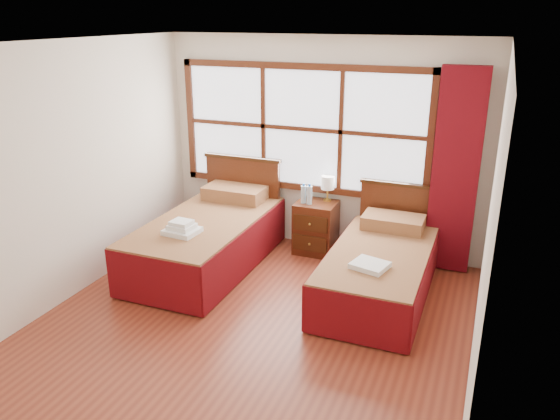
% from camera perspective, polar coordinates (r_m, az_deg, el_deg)
% --- Properties ---
extents(floor, '(4.50, 4.50, 0.00)m').
position_cam_1_polar(floor, '(5.28, -3.65, -12.55)').
color(floor, brown).
rests_on(floor, ground).
extents(ceiling, '(4.50, 4.50, 0.00)m').
position_cam_1_polar(ceiling, '(4.46, -4.41, 16.92)').
color(ceiling, white).
rests_on(ceiling, wall_back).
extents(wall_back, '(4.00, 0.00, 4.00)m').
position_cam_1_polar(wall_back, '(6.73, 4.37, 6.71)').
color(wall_back, silver).
rests_on(wall_back, floor).
extents(wall_left, '(0.00, 4.50, 4.50)m').
position_cam_1_polar(wall_left, '(5.83, -22.04, 3.23)').
color(wall_left, silver).
rests_on(wall_left, floor).
extents(wall_right, '(0.00, 4.50, 4.50)m').
position_cam_1_polar(wall_right, '(4.28, 20.92, -2.37)').
color(wall_right, silver).
rests_on(wall_right, floor).
extents(window, '(3.16, 0.06, 1.56)m').
position_cam_1_polar(window, '(6.73, 2.26, 8.50)').
color(window, white).
rests_on(window, wall_back).
extents(curtain, '(0.50, 0.16, 2.30)m').
position_cam_1_polar(curtain, '(6.34, 17.87, 3.77)').
color(curtain, maroon).
rests_on(curtain, wall_back).
extents(bed_left, '(1.12, 2.18, 1.10)m').
position_cam_1_polar(bed_left, '(6.49, -7.43, -2.87)').
color(bed_left, '#381D0B').
rests_on(bed_left, floor).
extents(bed_right, '(1.00, 2.02, 0.97)m').
position_cam_1_polar(bed_right, '(5.86, 10.38, -6.04)').
color(bed_right, '#381D0B').
rests_on(bed_right, floor).
extents(nightstand, '(0.49, 0.48, 0.65)m').
position_cam_1_polar(nightstand, '(6.78, 3.76, -1.83)').
color(nightstand, '#4D2211').
rests_on(nightstand, floor).
extents(towels_left, '(0.37, 0.33, 0.15)m').
position_cam_1_polar(towels_left, '(5.97, -10.22, -1.91)').
color(towels_left, white).
rests_on(towels_left, bed_left).
extents(towels_right, '(0.39, 0.36, 0.05)m').
position_cam_1_polar(towels_right, '(5.34, 9.37, -5.72)').
color(towels_right, white).
rests_on(towels_right, bed_right).
extents(lamp, '(0.16, 0.16, 0.32)m').
position_cam_1_polar(lamp, '(6.68, 5.01, 2.79)').
color(lamp, gold).
rests_on(lamp, nightstand).
extents(bottle_near, '(0.06, 0.06, 0.25)m').
position_cam_1_polar(bottle_near, '(6.62, 2.48, 1.67)').
color(bottle_near, '#ADCEDF').
rests_on(bottle_near, nightstand).
extents(bottle_far, '(0.07, 0.07, 0.25)m').
position_cam_1_polar(bottle_far, '(6.58, 3.09, 1.60)').
color(bottle_far, '#ADCEDF').
rests_on(bottle_far, nightstand).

